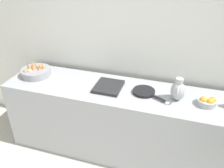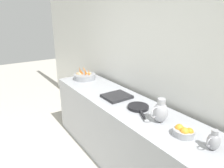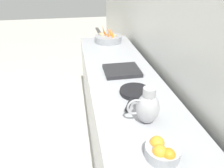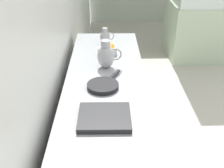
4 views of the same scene
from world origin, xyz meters
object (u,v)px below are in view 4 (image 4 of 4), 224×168
(metal_pitcher_tall, at_px, (106,56))
(metal_pitcher_short, at_px, (105,37))
(orange_bowl, at_px, (108,50))
(skillet_on_counter, at_px, (103,86))

(metal_pitcher_tall, bearing_deg, metal_pitcher_short, 91.45)
(orange_bowl, bearing_deg, skillet_on_counter, -93.34)
(orange_bowl, distance_m, metal_pitcher_tall, 0.31)
(orange_bowl, height_order, skillet_on_counter, orange_bowl)
(orange_bowl, xyz_separation_m, metal_pitcher_short, (-0.03, 0.26, 0.04))
(metal_pitcher_tall, height_order, metal_pitcher_short, metal_pitcher_tall)
(metal_pitcher_tall, xyz_separation_m, metal_pitcher_short, (-0.01, 0.56, -0.03))
(metal_pitcher_tall, distance_m, metal_pitcher_short, 0.56)
(orange_bowl, relative_size, metal_pitcher_tall, 0.75)
(orange_bowl, distance_m, metal_pitcher_short, 0.26)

